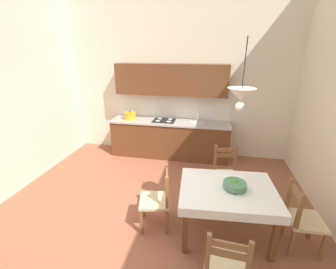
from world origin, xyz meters
TOP-DOWN VIEW (x-y plane):
  - ground_plane at (0.00, 0.00)m, footprint 5.84×6.12m
  - wall_back at (0.00, 2.82)m, footprint 5.84×0.12m
  - kitchen_cabinetry at (-0.14, 2.49)m, footprint 2.84×0.63m
  - dining_table at (1.11, 0.08)m, footprint 1.33×1.07m
  - dining_chair_camera_side at (1.07, -0.84)m, footprint 0.45×0.45m
  - dining_chair_tv_side at (0.14, 0.05)m, footprint 0.50×0.50m
  - dining_chair_window_side at (2.06, 0.03)m, footprint 0.43×0.43m
  - dining_chair_kitchen_side at (1.15, 1.00)m, footprint 0.49×0.49m
  - fruit_bowl at (1.19, 0.08)m, footprint 0.30×0.30m
  - pendant_lamp at (1.15, 0.08)m, footprint 0.32×0.32m

SIDE VIEW (x-z plane):
  - ground_plane at x=0.00m, z-range -0.10..0.00m
  - dining_chair_camera_side at x=1.07m, z-range -0.02..0.91m
  - dining_chair_tv_side at x=0.14m, z-range -0.02..0.91m
  - dining_chair_window_side at x=2.06m, z-range -0.02..0.91m
  - dining_chair_kitchen_side at x=1.15m, z-range -0.02..0.91m
  - dining_table at x=1.11m, z-range 0.24..1.00m
  - fruit_bowl at x=1.19m, z-range 0.75..0.87m
  - kitchen_cabinetry at x=-0.14m, z-range -0.24..1.96m
  - pendant_lamp at x=1.15m, z-range 1.59..2.39m
  - wall_back at x=0.00m, z-range 0.00..4.01m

